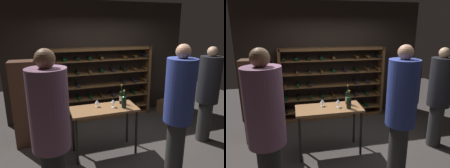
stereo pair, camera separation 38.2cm
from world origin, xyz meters
TOP-DOWN VIEW (x-y plane):
  - ground_plane at (0.00, 0.00)m, footprint 9.67×9.67m
  - back_wall at (0.00, 1.83)m, footprint 4.53×0.10m
  - wine_rack at (-0.02, 1.62)m, footprint 2.58×0.32m
  - tasting_table at (-0.40, 0.07)m, footprint 1.17×0.53m
  - person_host_in_suit at (1.66, -0.13)m, footprint 0.41×0.41m
  - person_bystander_red_print at (-1.33, -0.94)m, footprint 0.45×0.45m
  - person_guest_blue_shirt at (0.51, -0.80)m, footprint 0.44×0.43m
  - wine_crate at (1.76, 1.35)m, footprint 0.56×0.46m
  - display_cabinet at (-1.74, 0.84)m, footprint 0.44×0.36m
  - wine_bottle_red_label at (-0.03, 0.18)m, footprint 0.08×0.08m
  - wine_bottle_green_slim at (-0.06, -0.04)m, footprint 0.09×0.09m
  - wine_glass_stemmed_center at (-0.23, 0.05)m, footprint 0.08×0.08m
  - wine_glass_stemmed_left at (-0.50, 0.17)m, footprint 0.08×0.08m

SIDE VIEW (x-z plane):
  - ground_plane at x=0.00m, z-range 0.00..0.00m
  - wine_crate at x=1.76m, z-range 0.00..0.35m
  - tasting_table at x=-0.40m, z-range 0.33..1.21m
  - display_cabinet at x=-1.74m, z-range 0.00..1.67m
  - wine_rack at x=-0.02m, z-range 0.00..1.78m
  - wine_glass_stemmed_left at x=-0.50m, z-range 0.91..1.04m
  - wine_glass_stemmed_center at x=-0.23m, z-range 0.91..1.06m
  - wine_bottle_green_slim at x=-0.06m, z-range 0.83..1.16m
  - wine_bottle_red_label at x=-0.03m, z-range 0.83..1.19m
  - person_host_in_suit at x=1.66m, z-range 0.11..2.02m
  - person_guest_blue_shirt at x=0.51m, z-range 0.11..2.16m
  - person_bystander_red_print at x=-1.33m, z-range 0.11..2.16m
  - back_wall at x=0.00m, z-range 0.00..2.86m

